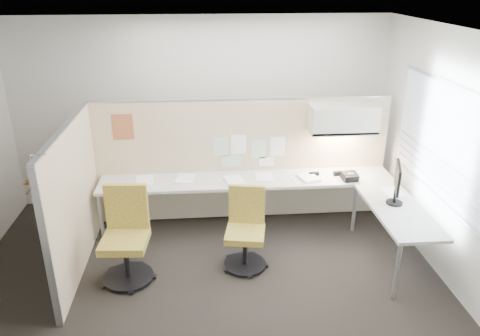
{
  "coord_description": "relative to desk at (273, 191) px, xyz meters",
  "views": [
    {
      "loc": [
        0.0,
        -4.52,
        3.3
      ],
      "look_at": [
        0.46,
        0.8,
        1.09
      ],
      "focal_mm": 35.0,
      "sensor_mm": 36.0,
      "label": 1
    }
  ],
  "objects": [
    {
      "name": "floor",
      "position": [
        -0.93,
        -1.13,
        -0.61
      ],
      "size": [
        5.5,
        4.5,
        0.01
      ],
      "primitive_type": "cube",
      "color": "black",
      "rests_on": "ground"
    },
    {
      "name": "ceiling",
      "position": [
        -0.93,
        -1.13,
        2.2
      ],
      "size": [
        5.5,
        4.5,
        0.01
      ],
      "primitive_type": "cube",
      "color": "white",
      "rests_on": "wall_back"
    },
    {
      "name": "wall_back",
      "position": [
        -0.93,
        1.12,
        0.8
      ],
      "size": [
        5.5,
        0.02,
        2.8
      ],
      "primitive_type": "cube",
      "color": "beige",
      "rests_on": "ground"
    },
    {
      "name": "wall_front",
      "position": [
        -0.93,
        -3.38,
        0.8
      ],
      "size": [
        5.5,
        0.02,
        2.8
      ],
      "primitive_type": "cube",
      "color": "beige",
      "rests_on": "ground"
    },
    {
      "name": "wall_right",
      "position": [
        1.82,
        -1.13,
        0.8
      ],
      "size": [
        0.02,
        4.5,
        2.8
      ],
      "primitive_type": "cube",
      "color": "beige",
      "rests_on": "ground"
    },
    {
      "name": "window_pane",
      "position": [
        1.79,
        -1.13,
        0.95
      ],
      "size": [
        0.01,
        2.8,
        1.3
      ],
      "primitive_type": "cube",
      "color": "#9CA7B5",
      "rests_on": "wall_right"
    },
    {
      "name": "partition_back",
      "position": [
        -0.38,
        0.47,
        0.27
      ],
      "size": [
        4.1,
        0.06,
        1.75
      ],
      "primitive_type": "cube",
      "color": "#CBB48D",
      "rests_on": "floor"
    },
    {
      "name": "partition_left",
      "position": [
        -2.43,
        -0.63,
        0.27
      ],
      "size": [
        0.06,
        2.2,
        1.75
      ],
      "primitive_type": "cube",
      "color": "#CBB48D",
      "rests_on": "floor"
    },
    {
      "name": "desk",
      "position": [
        0.0,
        0.0,
        0.0
      ],
      "size": [
        4.0,
        2.07,
        0.73
      ],
      "color": "beige",
      "rests_on": "floor"
    },
    {
      "name": "overhead_bin",
      "position": [
        0.97,
        0.26,
        0.91
      ],
      "size": [
        0.9,
        0.36,
        0.38
      ],
      "primitive_type": "cube",
      "color": "beige",
      "rests_on": "partition_back"
    },
    {
      "name": "task_light_strip",
      "position": [
        0.97,
        0.26,
        0.7
      ],
      "size": [
        0.6,
        0.06,
        0.02
      ],
      "primitive_type": "cube",
      "color": "#FFEABF",
      "rests_on": "overhead_bin"
    },
    {
      "name": "pinned_papers",
      "position": [
        -0.3,
        0.44,
        0.43
      ],
      "size": [
        1.01,
        0.0,
        0.47
      ],
      "color": "#8CBF8C",
      "rests_on": "partition_back"
    },
    {
      "name": "poster",
      "position": [
        -1.98,
        0.44,
        0.82
      ],
      "size": [
        0.28,
        0.0,
        0.35
      ],
      "primitive_type": "cube",
      "color": "orange",
      "rests_on": "partition_back"
    },
    {
      "name": "chair_left",
      "position": [
        -1.83,
        -0.91,
        -0.09
      ],
      "size": [
        0.58,
        0.59,
        1.1
      ],
      "rotation": [
        0.0,
        0.0,
        -0.08
      ],
      "color": "black",
      "rests_on": "floor"
    },
    {
      "name": "chair_right",
      "position": [
        -0.44,
        -0.77,
        -0.15
      ],
      "size": [
        0.53,
        0.55,
        0.97
      ],
      "rotation": [
        0.0,
        0.0,
        -0.18
      ],
      "color": "black",
      "rests_on": "floor"
    },
    {
      "name": "monitor",
      "position": [
        1.37,
        -0.75,
        0.42
      ],
      "size": [
        0.2,
        0.46,
        0.5
      ],
      "rotation": [
        0.0,
        0.0,
        1.24
      ],
      "color": "black",
      "rests_on": "desk"
    },
    {
      "name": "phone",
      "position": [
        1.04,
        -0.01,
        0.18
      ],
      "size": [
        0.23,
        0.21,
        0.12
      ],
      "rotation": [
        0.0,
        0.0,
        0.1
      ],
      "color": "black",
      "rests_on": "desk"
    },
    {
      "name": "stapler",
      "position": [
        0.6,
        0.18,
        0.15
      ],
      "size": [
        0.14,
        0.04,
        0.05
      ],
      "primitive_type": "cube",
      "rotation": [
        0.0,
        0.0,
        0.02
      ],
      "color": "black",
      "rests_on": "desk"
    },
    {
      "name": "tape_dispenser",
      "position": [
        0.92,
        0.16,
        0.16
      ],
      "size": [
        0.11,
        0.07,
        0.06
      ],
      "primitive_type": "cube",
      "rotation": [
        0.0,
        0.0,
        0.15
      ],
      "color": "black",
      "rests_on": "desk"
    },
    {
      "name": "coat_hook",
      "position": [
        -2.51,
        -1.5,
        0.81
      ],
      "size": [
        0.18,
        0.46,
        1.37
      ],
      "color": "silver",
      "rests_on": "partition_left"
    },
    {
      "name": "paper_stack_0",
      "position": [
        -1.71,
        0.18,
        0.14
      ],
      "size": [
        0.26,
        0.32,
        0.03
      ],
      "primitive_type": "cube",
      "rotation": [
        0.0,
        0.0,
        0.1
      ],
      "color": "white",
      "rests_on": "desk"
    },
    {
      "name": "paper_stack_1",
      "position": [
        -1.17,
        0.19,
        0.14
      ],
      "size": [
        0.28,
        0.33,
        0.02
      ],
      "primitive_type": "cube",
      "rotation": [
        0.0,
        0.0,
        -0.17
      ],
      "color": "white",
      "rests_on": "desk"
    },
    {
      "name": "paper_stack_2",
      "position": [
        -0.52,
        0.05,
        0.15
      ],
      "size": [
        0.29,
        0.34,
        0.04
      ],
      "primitive_type": "cube",
      "rotation": [
        0.0,
        0.0,
        0.2
      ],
      "color": "white",
      "rests_on": "desk"
    },
    {
      "name": "paper_stack_3",
      "position": [
        -0.1,
        0.18,
        0.14
      ],
      "size": [
        0.24,
        0.31,
        0.02
      ],
      "primitive_type": "cube",
      "rotation": [
        0.0,
        0.0,
        -0.05
      ],
      "color": "white",
      "rests_on": "desk"
    },
    {
      "name": "paper_stack_4",
      "position": [
        0.5,
        0.08,
        0.14
      ],
      "size": [
        0.3,
        0.35,
        0.03
      ],
      "primitive_type": "cube",
      "rotation": [
        0.0,
        0.0,
        0.27
      ],
      "color": "white",
      "rests_on": "desk"
    },
    {
      "name": "paper_stack_5",
      "position": [
        1.47,
        -0.45,
        0.14
      ],
      "size": [
        0.24,
        0.31,
        0.02
      ],
      "primitive_type": "cube",
      "rotation": [
        0.0,
        0.0,
        0.05
      ],
      "color": "white",
      "rests_on": "desk"
    }
  ]
}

